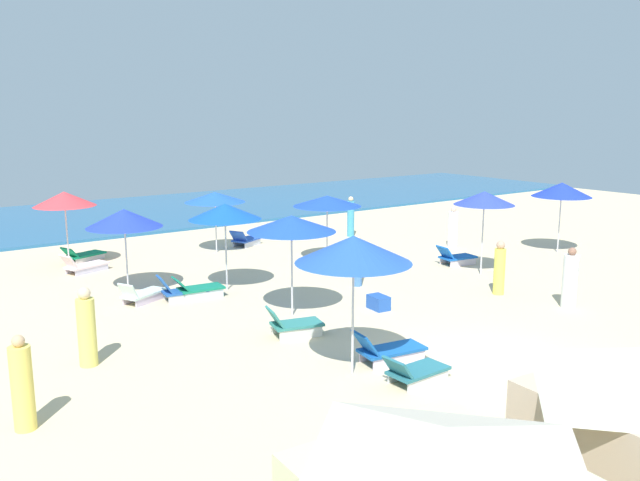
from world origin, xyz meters
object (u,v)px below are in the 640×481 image
at_px(lounge_chair_5_0, 181,291).
at_px(beachgoer_2, 358,262).
at_px(cabana_1, 632,449).
at_px(lounge_chair_5_1, 197,289).
at_px(umbrella_1, 353,249).
at_px(lounge_chair_6_0, 142,294).
at_px(umbrella_7, 484,198).
at_px(beachgoer_0, 22,386).
at_px(beachgoer_3, 570,280).
at_px(lounge_chair_8_0, 245,240).
at_px(beachgoer_5, 351,218).
at_px(beachgoer_1, 499,269).
at_px(lounge_chair_3_0, 83,255).
at_px(beachgoer_4, 453,228).
at_px(umbrella_8, 215,197).
at_px(umbrella_4, 291,224).
at_px(lounge_chair_3_1, 84,265).
at_px(umbrella_0, 327,201).
at_px(umbrella_2, 562,190).
at_px(beachgoer_6, 87,329).
at_px(umbrella_5, 225,212).
at_px(lounge_chair_7_0, 455,257).
at_px(lounge_chair_1_1, 415,371).
at_px(umbrella_6, 124,218).
at_px(cooler_box_0, 378,302).
at_px(umbrella_3, 64,199).
at_px(lounge_chair_1_0, 387,350).
at_px(lounge_chair_4_0, 293,324).

xyz_separation_m(lounge_chair_5_0, beachgoer_2, (4.92, -1.70, 0.47)).
xyz_separation_m(cabana_1, lounge_chair_5_1, (0.68, 12.92, -1.06)).
height_order(cabana_1, umbrella_1, umbrella_1).
distance_m(lounge_chair_6_0, umbrella_7, 10.79).
bearing_deg(cabana_1, umbrella_1, 85.96).
relative_size(lounge_chair_5_0, beachgoer_0, 0.87).
bearing_deg(umbrella_7, beachgoer_3, -104.02).
distance_m(lounge_chair_8_0, beachgoer_5, 4.69).
bearing_deg(beachgoer_1, beachgoer_5, -61.80).
bearing_deg(lounge_chair_3_0, beachgoer_4, -135.74).
xyz_separation_m(umbrella_1, umbrella_8, (3.14, 11.96, -0.49)).
bearing_deg(umbrella_8, beachgoer_0, -130.23).
bearing_deg(beachgoer_4, lounge_chair_8_0, -58.28).
bearing_deg(umbrella_7, beachgoer_0, -169.82).
bearing_deg(lounge_chair_5_0, umbrella_8, -28.19).
bearing_deg(umbrella_4, lounge_chair_8_0, 67.98).
xyz_separation_m(lounge_chair_5_1, beachgoer_2, (4.46, -1.64, 0.47)).
xyz_separation_m(lounge_chair_3_1, lounge_chair_5_1, (1.69, -4.88, 0.03)).
height_order(umbrella_4, beachgoer_4, umbrella_4).
relative_size(lounge_chair_3_1, beachgoer_0, 0.98).
distance_m(umbrella_0, beachgoer_1, 6.46).
height_order(umbrella_2, beachgoer_6, umbrella_2).
distance_m(umbrella_5, lounge_chair_7_0, 8.29).
bearing_deg(umbrella_0, lounge_chair_1_1, -117.23).
relative_size(lounge_chair_3_0, lounge_chair_8_0, 1.08).
relative_size(lounge_chair_6_0, beachgoer_2, 0.96).
relative_size(lounge_chair_1_1, umbrella_4, 0.51).
xyz_separation_m(umbrella_6, lounge_chair_6_0, (-0.03, -1.13, -1.96)).
relative_size(umbrella_1, lounge_chair_5_1, 1.96).
distance_m(lounge_chair_5_0, cooler_box_0, 5.47).
height_order(umbrella_0, umbrella_3, umbrella_3).
distance_m(umbrella_1, lounge_chair_5_0, 7.24).
distance_m(umbrella_1, lounge_chair_1_0, 2.46).
bearing_deg(beachgoer_0, beachgoer_4, 94.40).
xyz_separation_m(umbrella_1, lounge_chair_1_0, (0.96, 0.03, -2.27)).
xyz_separation_m(umbrella_3, lounge_chair_5_1, (1.86, -5.97, -2.04)).
bearing_deg(beachgoer_1, lounge_chair_8_0, -35.67).
xyz_separation_m(umbrella_2, lounge_chair_4_0, (-13.14, -1.93, -2.05)).
bearing_deg(lounge_chair_5_0, beachgoer_5, -56.69).
height_order(umbrella_4, lounge_chair_5_1, umbrella_4).
xyz_separation_m(umbrella_2, cooler_box_0, (-10.14, -1.52, -2.15)).
xyz_separation_m(umbrella_7, beachgoer_2, (-4.11, 1.24, -1.73)).
bearing_deg(umbrella_1, umbrella_3, 98.80).
xyz_separation_m(lounge_chair_3_0, beachgoer_0, (-4.50, -12.03, 0.54)).
height_order(beachgoer_4, beachgoer_6, beachgoer_6).
bearing_deg(lounge_chair_5_1, lounge_chair_1_1, -168.11).
bearing_deg(umbrella_1, beachgoer_0, 167.06).
bearing_deg(lounge_chair_3_0, beachgoer_0, 139.47).
bearing_deg(cabana_1, lounge_chair_3_0, 94.98).
bearing_deg(umbrella_1, beachgoer_1, 16.32).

